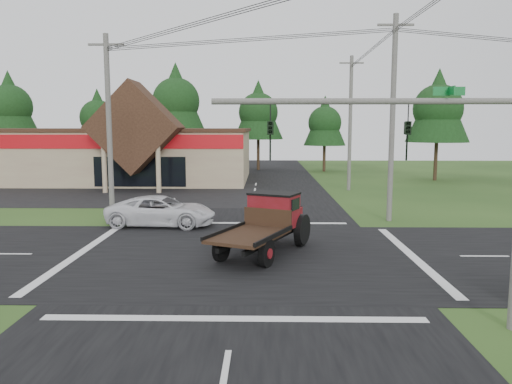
{
  "coord_description": "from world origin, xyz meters",
  "views": [
    {
      "loc": [
        0.87,
        -20.36,
        5.36
      ],
      "look_at": [
        0.42,
        3.76,
        2.2
      ],
      "focal_mm": 35.0,
      "sensor_mm": 36.0,
      "label": 1
    }
  ],
  "objects": [
    {
      "name": "tree_row_c",
      "position": [
        -10.0,
        41.0,
        8.72
      ],
      "size": [
        7.28,
        7.28,
        13.13
      ],
      "color": "#332316",
      "rests_on": "ground"
    },
    {
      "name": "antique_flatbed_truck",
      "position": [
        0.76,
        0.28,
        1.27
      ],
      "size": [
        4.62,
        6.47,
        2.53
      ],
      "primitive_type": null,
      "rotation": [
        0.0,
        0.0,
        -0.43
      ],
      "color": "#620E0F",
      "rests_on": "ground"
    },
    {
      "name": "tree_row_a",
      "position": [
        -30.0,
        40.0,
        8.05
      ],
      "size": [
        6.72,
        6.72,
        12.12
      ],
      "color": "#332316",
      "rests_on": "ground"
    },
    {
      "name": "tree_row_b",
      "position": [
        -20.0,
        42.0,
        6.7
      ],
      "size": [
        5.6,
        5.6,
        10.1
      ],
      "color": "#332316",
      "rests_on": "ground"
    },
    {
      "name": "road_ew",
      "position": [
        0.0,
        0.0,
        0.01
      ],
      "size": [
        120.0,
        12.0,
        0.02
      ],
      "primitive_type": "cube",
      "color": "black",
      "rests_on": "ground"
    },
    {
      "name": "tree_side_ne",
      "position": [
        18.0,
        30.0,
        7.38
      ],
      "size": [
        6.16,
        6.16,
        11.11
      ],
      "color": "#332316",
      "rests_on": "ground"
    },
    {
      "name": "tree_row_e",
      "position": [
        8.0,
        40.0,
        6.03
      ],
      "size": [
        5.04,
        5.04,
        9.09
      ],
      "color": "#332316",
      "rests_on": "ground"
    },
    {
      "name": "road_ns",
      "position": [
        0.0,
        0.0,
        0.01
      ],
      "size": [
        12.0,
        120.0,
        0.02
      ],
      "primitive_type": "cube",
      "color": "black",
      "rests_on": "ground"
    },
    {
      "name": "utility_pole_ne",
      "position": [
        8.0,
        8.0,
        5.89
      ],
      "size": [
        2.0,
        0.3,
        11.5
      ],
      "color": "#595651",
      "rests_on": "ground"
    },
    {
      "name": "parking_apron",
      "position": [
        -14.0,
        19.0,
        0.01
      ],
      "size": [
        28.0,
        14.0,
        0.02
      ],
      "primitive_type": "cube",
      "color": "black",
      "rests_on": "ground"
    },
    {
      "name": "ground",
      "position": [
        0.0,
        0.0,
        0.0
      ],
      "size": [
        120.0,
        120.0,
        0.0
      ],
      "primitive_type": "plane",
      "color": "#254418",
      "rests_on": "ground"
    },
    {
      "name": "traffic_signal_mast",
      "position": [
        5.82,
        -7.5,
        4.43
      ],
      "size": [
        8.12,
        0.24,
        7.0
      ],
      "color": "#595651",
      "rests_on": "ground"
    },
    {
      "name": "utility_pole_nw",
      "position": [
        -8.0,
        8.0,
        5.39
      ],
      "size": [
        2.0,
        0.3,
        10.5
      ],
      "color": "#595651",
      "rests_on": "ground"
    },
    {
      "name": "utility_pole_n",
      "position": [
        8.0,
        22.0,
        5.74
      ],
      "size": [
        2.0,
        0.3,
        11.2
      ],
      "color": "#595651",
      "rests_on": "ground"
    },
    {
      "name": "white_pickup",
      "position": [
        -4.78,
        6.32,
        0.81
      ],
      "size": [
        6.0,
        3.07,
        1.62
      ],
      "primitive_type": "imported",
      "rotation": [
        0.0,
        0.0,
        1.5
      ],
      "color": "silver",
      "rests_on": "ground"
    },
    {
      "name": "tree_row_d",
      "position": [
        0.0,
        42.0,
        7.38
      ],
      "size": [
        6.16,
        6.16,
        11.11
      ],
      "color": "#332316",
      "rests_on": "ground"
    },
    {
      "name": "cvs_building",
      "position": [
        -15.7,
        29.57,
        2.78
      ],
      "size": [
        30.4,
        18.2,
        9.19
      ],
      "color": "tan",
      "rests_on": "ground"
    }
  ]
}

